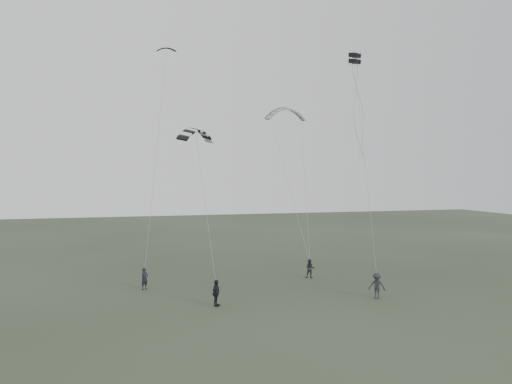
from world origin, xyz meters
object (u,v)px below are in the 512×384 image
object	(u,v)px
flyer_left	(145,279)
kite_box	(355,58)
kite_striped	(196,130)
flyer_right	(310,269)
kite_dark_small	(166,48)
flyer_center	(216,293)
kite_pale_large	(286,109)
flyer_far	(377,286)

from	to	relation	value
flyer_left	kite_box	world-z (taller)	kite_box
kite_striped	flyer_right	bearing A→B (deg)	-33.27
flyer_left	kite_dark_small	xyz separation A→B (m)	(2.29, 7.02, 18.20)
kite_dark_small	flyer_center	bearing A→B (deg)	-70.84
flyer_left	flyer_right	size ratio (longest dim) A/B	1.03
kite_pale_large	flyer_far	bearing A→B (deg)	-91.04
kite_pale_large	flyer_center	bearing A→B (deg)	-129.83
kite_dark_small	flyer_left	bearing A→B (deg)	-96.75
flyer_right	kite_striped	distance (m)	14.19
flyer_left	kite_box	size ratio (longest dim) A/B	2.14
kite_dark_small	kite_striped	world-z (taller)	kite_dark_small
flyer_center	flyer_far	world-z (taller)	flyer_far
kite_pale_large	kite_box	size ratio (longest dim) A/B	5.41
kite_striped	kite_dark_small	bearing A→B (deg)	56.83
kite_dark_small	kite_box	distance (m)	16.20
kite_dark_small	kite_box	bearing A→B (deg)	-26.38
flyer_far	kite_dark_small	world-z (taller)	kite_dark_small
kite_dark_small	kite_box	size ratio (longest dim) A/B	2.26
flyer_left	kite_box	bearing A→B (deg)	-46.34
flyer_left	kite_pale_large	bearing A→B (deg)	-4.72
flyer_far	kite_box	bearing A→B (deg)	121.61
flyer_right	kite_pale_large	xyz separation A→B (m)	(0.56, 7.58, 13.59)
kite_pale_large	kite_box	world-z (taller)	kite_box
flyer_right	flyer_far	size ratio (longest dim) A/B	0.88
kite_pale_large	kite_striped	distance (m)	13.71
flyer_right	kite_box	distance (m)	16.43
kite_pale_large	kite_striped	bearing A→B (deg)	-143.22
kite_dark_small	kite_pale_large	size ratio (longest dim) A/B	0.42
flyer_left	flyer_far	distance (m)	16.20
kite_pale_large	flyer_right	bearing A→B (deg)	-100.17
flyer_far	kite_striped	bearing A→B (deg)	-172.02
flyer_left	kite_striped	bearing A→B (deg)	-50.96
kite_striped	kite_box	world-z (taller)	kite_box
flyer_right	kite_dark_small	world-z (taller)	kite_dark_small
flyer_center	kite_box	world-z (taller)	kite_box
flyer_center	flyer_far	xyz separation A→B (m)	(10.64, -0.94, 0.03)
flyer_far	kite_pale_large	world-z (taller)	kite_pale_large
flyer_center	kite_pale_large	bearing A→B (deg)	-0.01
kite_striped	kite_box	distance (m)	12.70
flyer_center	flyer_far	distance (m)	10.69
flyer_right	kite_striped	bearing A→B (deg)	-146.77
flyer_center	kite_dark_small	distance (m)	22.31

